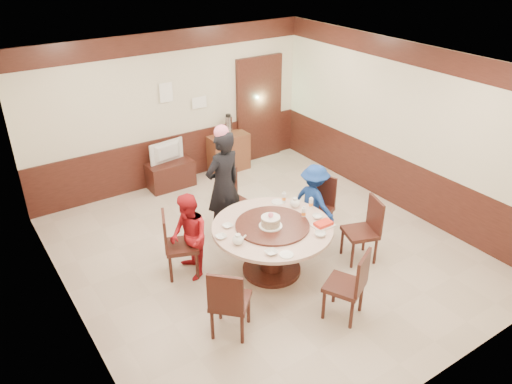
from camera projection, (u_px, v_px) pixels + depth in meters
room at (265, 188)px, 7.07m from camera, size 6.00×6.04×2.84m
banquet_table at (272, 239)px, 6.88m from camera, size 1.66×1.66×0.78m
chair_0 at (316, 217)px, 7.86m from camera, size 0.57×0.56×0.97m
chair_1 at (235, 212)px, 8.02m from camera, size 0.49×0.50×0.97m
chair_2 at (181, 255)px, 6.95m from camera, size 0.58×0.57×0.97m
chair_3 at (230, 312)px, 5.92m from camera, size 0.62×0.62×0.97m
chair_4 at (345, 296)px, 6.18m from camera, size 0.59×0.60×0.97m
chair_5 at (361, 241)px, 7.27m from camera, size 0.56×0.56×0.97m
person_standing at (223, 186)px, 7.56m from camera, size 0.71×0.53×1.77m
person_red at (189, 237)px, 6.77m from camera, size 0.55×0.67×1.25m
person_blue at (314, 201)px, 7.70m from camera, size 0.54×0.83×1.21m
birthday_cake at (271, 221)px, 6.69m from camera, size 0.32×0.32×0.21m
teapot_left at (238, 240)px, 6.37m from camera, size 0.17×0.15×0.13m
teapot_right at (295, 203)px, 7.23m from camera, size 0.17×0.15×0.13m
bowl_0 at (228, 226)px, 6.76m from camera, size 0.14×0.14×0.03m
bowl_1 at (320, 234)px, 6.56m from camera, size 0.15×0.15×0.05m
bowl_2 at (271, 252)px, 6.20m from camera, size 0.15×0.15×0.04m
bowl_3 at (317, 217)px, 6.96m from camera, size 0.14×0.14×0.04m
bowl_4 at (221, 237)px, 6.52m from camera, size 0.14×0.14×0.04m
saucer_near at (286, 255)px, 6.18m from camera, size 0.18×0.18×0.01m
saucer_far at (277, 202)px, 7.37m from camera, size 0.18×0.18×0.01m
shrimp_platter at (323, 224)px, 6.77m from camera, size 0.30×0.20×0.06m
bottle_0 at (304, 213)px, 6.94m from camera, size 0.06×0.06×0.16m
bottle_1 at (311, 204)px, 7.18m from camera, size 0.06×0.06×0.16m
bottle_2 at (284, 198)px, 7.33m from camera, size 0.06×0.06×0.16m
tv_stand at (171, 174)px, 9.34m from camera, size 0.85×0.45×0.50m
television at (169, 152)px, 9.13m from camera, size 0.70×0.18×0.40m
side_cabinet at (228, 153)px, 9.94m from camera, size 0.80×0.40×0.75m
thermos at (228, 126)px, 9.69m from camera, size 0.15×0.15×0.38m
notice_left at (166, 93)px, 8.86m from camera, size 0.25×0.00×0.35m
notice_right at (199, 103)px, 9.32m from camera, size 0.30×0.00×0.22m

